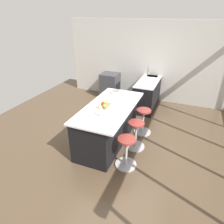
# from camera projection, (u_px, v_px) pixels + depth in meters

# --- Properties ---
(ground_plane) EXTENTS (7.60, 7.60, 0.00)m
(ground_plane) POSITION_uv_depth(u_px,v_px,m) (116.00, 141.00, 4.86)
(ground_plane) COLOR brown
(interior_partition_left) EXTENTS (0.12, 5.64, 2.62)m
(interior_partition_left) POSITION_uv_depth(u_px,v_px,m) (148.00, 62.00, 6.67)
(interior_partition_left) COLOR beige
(interior_partition_left) RESTS_ON ground_plane
(sink_cabinet) EXTENTS (2.21, 0.60, 1.17)m
(sink_cabinet) POSITION_uv_depth(u_px,v_px,m) (150.00, 90.00, 6.71)
(sink_cabinet) COLOR black
(sink_cabinet) RESTS_ON ground_plane
(oven_range) EXTENTS (0.60, 0.61, 0.86)m
(oven_range) POSITION_uv_depth(u_px,v_px,m) (110.00, 85.00, 7.20)
(oven_range) COLOR #38383D
(oven_range) RESTS_ON ground_plane
(kitchen_island) EXTENTS (2.12, 1.00, 0.94)m
(kitchen_island) POSITION_uv_depth(u_px,v_px,m) (108.00, 124.00, 4.68)
(kitchen_island) COLOR black
(kitchen_island) RESTS_ON ground_plane
(stool_by_window) EXTENTS (0.44, 0.44, 0.65)m
(stool_by_window) POSITION_uv_depth(u_px,v_px,m) (143.00, 122.00, 5.07)
(stool_by_window) COLOR #B7B7BC
(stool_by_window) RESTS_ON ground_plane
(stool_middle) EXTENTS (0.44, 0.44, 0.65)m
(stool_middle) POSITION_uv_depth(u_px,v_px,m) (136.00, 136.00, 4.52)
(stool_middle) COLOR #B7B7BC
(stool_middle) RESTS_ON ground_plane
(stool_near_camera) EXTENTS (0.44, 0.44, 0.65)m
(stool_near_camera) POSITION_uv_depth(u_px,v_px,m) (126.00, 153.00, 3.97)
(stool_near_camera) COLOR #B7B7BC
(stool_near_camera) RESTS_ON ground_plane
(cutting_board) EXTENTS (0.36, 0.24, 0.02)m
(cutting_board) POSITION_uv_depth(u_px,v_px,m) (104.00, 106.00, 4.44)
(cutting_board) COLOR olive
(cutting_board) RESTS_ON kitchen_island
(apple_yellow) EXTENTS (0.09, 0.09, 0.09)m
(apple_yellow) POSITION_uv_depth(u_px,v_px,m) (104.00, 102.00, 4.49)
(apple_yellow) COLOR gold
(apple_yellow) RESTS_ON cutting_board
(apple_red) EXTENTS (0.08, 0.08, 0.08)m
(apple_red) POSITION_uv_depth(u_px,v_px,m) (103.00, 104.00, 4.40)
(apple_red) COLOR red
(apple_red) RESTS_ON cutting_board
(apple_green) EXTENTS (0.08, 0.08, 0.08)m
(apple_green) POSITION_uv_depth(u_px,v_px,m) (104.00, 106.00, 4.31)
(apple_green) COLOR #609E2D
(apple_green) RESTS_ON cutting_board
(water_bottle) EXTENTS (0.06, 0.06, 0.31)m
(water_bottle) POSITION_uv_depth(u_px,v_px,m) (101.00, 111.00, 3.96)
(water_bottle) COLOR silver
(water_bottle) RESTS_ON kitchen_island
(fruit_bowl) EXTENTS (0.26, 0.26, 0.07)m
(fruit_bowl) POSITION_uv_depth(u_px,v_px,m) (116.00, 92.00, 5.10)
(fruit_bowl) COLOR silver
(fruit_bowl) RESTS_ON kitchen_island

